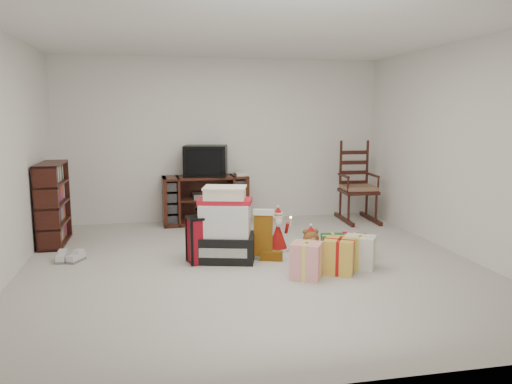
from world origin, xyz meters
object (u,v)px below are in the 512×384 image
(crt_television, at_px, (206,161))
(bookshelf, at_px, (53,205))
(santa_figurine, at_px, (278,234))
(tv_stand, at_px, (205,200))
(rocking_chair, at_px, (357,192))
(teddy_bear, at_px, (310,249))
(gift_cluster, at_px, (335,254))
(sneaker_pair, at_px, (69,258))
(red_suitcase, at_px, (207,239))
(mrs_claus_figurine, at_px, (213,229))
(gift_pile, at_px, (225,229))

(crt_television, bearing_deg, bookshelf, -146.57)
(bookshelf, xyz_separation_m, santa_figurine, (2.75, -0.91, -0.29))
(tv_stand, bearing_deg, rocking_chair, -7.74)
(teddy_bear, xyz_separation_m, gift_cluster, (0.24, -0.15, -0.03))
(bookshelf, bearing_deg, sneaker_pair, -70.82)
(bookshelf, xyz_separation_m, teddy_bear, (2.97, -1.50, -0.33))
(red_suitcase, bearing_deg, rocking_chair, 23.26)
(bookshelf, xyz_separation_m, mrs_claus_figurine, (2.01, -0.45, -0.30))
(tv_stand, height_order, red_suitcase, tv_stand)
(bookshelf, relative_size, teddy_bear, 2.67)
(teddy_bear, xyz_separation_m, crt_television, (-0.93, 2.30, 0.79))
(tv_stand, xyz_separation_m, santa_figurine, (0.72, -1.70, -0.15))
(sneaker_pair, height_order, gift_cluster, gift_cluster)
(gift_pile, height_order, teddy_bear, gift_pile)
(gift_pile, bearing_deg, crt_television, 105.05)
(gift_pile, distance_m, teddy_bear, 0.99)
(rocking_chair, xyz_separation_m, sneaker_pair, (-4.08, -1.43, -0.40))
(bookshelf, distance_m, rocking_chair, 4.41)
(gift_pile, bearing_deg, santa_figurine, 35.34)
(bookshelf, bearing_deg, santa_figurine, -18.27)
(rocking_chair, relative_size, mrs_claus_figurine, 2.41)
(bookshelf, bearing_deg, tv_stand, 21.35)
(tv_stand, relative_size, gift_cluster, 1.09)
(tv_stand, relative_size, red_suitcase, 2.07)
(gift_cluster, bearing_deg, rocking_chair, 62.11)
(rocking_chair, distance_m, teddy_bear, 2.50)
(rocking_chair, height_order, gift_pile, rocking_chair)
(red_suitcase, distance_m, crt_television, 2.12)
(mrs_claus_figurine, distance_m, sneaker_pair, 1.76)
(crt_television, bearing_deg, sneaker_pair, -124.17)
(rocking_chair, distance_m, mrs_claus_figurine, 2.59)
(gift_pile, relative_size, crt_television, 1.18)
(red_suitcase, xyz_separation_m, santa_figurine, (0.90, 0.29, -0.06))
(crt_television, bearing_deg, santa_figurine, -55.62)
(tv_stand, bearing_deg, bookshelf, -160.63)
(tv_stand, bearing_deg, santa_figurine, -69.13)
(teddy_bear, bearing_deg, mrs_claus_figurine, 132.62)
(rocking_chair, relative_size, sneaker_pair, 4.05)
(rocking_chair, distance_m, gift_pile, 2.89)
(gift_cluster, bearing_deg, bookshelf, 152.81)
(mrs_claus_figurine, bearing_deg, teddy_bear, -47.38)
(red_suitcase, xyz_separation_m, mrs_claus_figurine, (0.16, 0.75, -0.07))
(gift_cluster, bearing_deg, tv_stand, 115.75)
(mrs_claus_figurine, relative_size, crt_television, 0.76)
(tv_stand, distance_m, gift_cluster, 2.72)
(rocking_chair, bearing_deg, teddy_bear, -121.77)
(teddy_bear, bearing_deg, tv_stand, 112.33)
(bookshelf, distance_m, mrs_claus_figurine, 2.08)
(tv_stand, xyz_separation_m, rocking_chair, (2.35, -0.24, 0.08))
(teddy_bear, relative_size, santa_figurine, 0.71)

